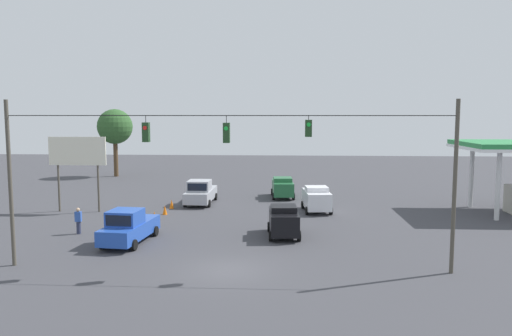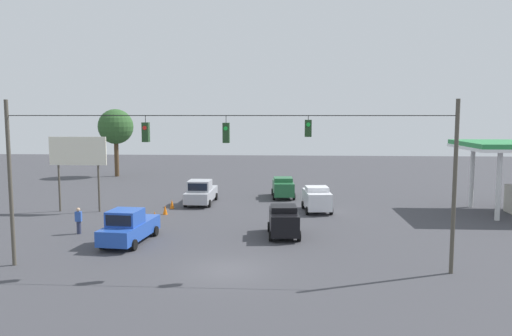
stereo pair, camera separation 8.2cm
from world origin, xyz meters
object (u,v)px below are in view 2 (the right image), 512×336
at_px(pickup_truck_blue_parked_shoulder, 129,227).
at_px(traffic_cone_fifth, 165,210).
at_px(traffic_cone_third, 148,223).
at_px(pickup_truck_silver_withflow_far, 201,193).
at_px(roadside_billboard, 78,156).
at_px(traffic_cone_second, 134,231).
at_px(sedan_black_crossing_near, 284,220).
at_px(traffic_cone_nearest, 126,240).
at_px(pedestrian, 79,221).
at_px(traffic_cone_farthest, 172,204).
at_px(traffic_cone_fourth, 155,216).
at_px(tree_horizon_left, 116,127).
at_px(sedan_white_oncoming_far, 317,199).
at_px(sedan_green_oncoming_deep, 283,187).
at_px(overhead_signal_span, 225,166).

relative_size(pickup_truck_blue_parked_shoulder, traffic_cone_fifth, 7.37).
bearing_deg(traffic_cone_third, pickup_truck_blue_parked_shoulder, 89.58).
bearing_deg(pickup_truck_silver_withflow_far, roadside_billboard, 23.96).
xyz_separation_m(traffic_cone_second, traffic_cone_fifth, (-0.22, -7.21, 0.00)).
relative_size(sedan_black_crossing_near, traffic_cone_nearest, 5.33).
relative_size(traffic_cone_nearest, traffic_cone_second, 1.00).
bearing_deg(pedestrian, traffic_cone_farthest, -114.24).
relative_size(pickup_truck_silver_withflow_far, traffic_cone_third, 7.46).
xyz_separation_m(traffic_cone_fourth, traffic_cone_fifth, (-0.17, -2.49, 0.00)).
relative_size(sedan_black_crossing_near, traffic_cone_fifth, 5.33).
bearing_deg(traffic_cone_fifth, traffic_cone_second, 88.24).
xyz_separation_m(traffic_cone_nearest, traffic_cone_third, (0.03, -4.78, 0.00)).
bearing_deg(traffic_cone_nearest, traffic_cone_second, -85.77).
distance_m(traffic_cone_farthest, pedestrian, 9.94).
bearing_deg(pedestrian, roadside_billboard, -67.61).
distance_m(pickup_truck_silver_withflow_far, sedan_black_crossing_near, 13.40).
height_order(pickup_truck_blue_parked_shoulder, tree_horizon_left, tree_horizon_left).
height_order(sedan_white_oncoming_far, pickup_truck_blue_parked_shoulder, pickup_truck_blue_parked_shoulder).
bearing_deg(roadside_billboard, traffic_cone_third, 142.15).
relative_size(traffic_cone_second, pedestrian, 0.43).
bearing_deg(traffic_cone_third, traffic_cone_nearest, 90.42).
xyz_separation_m(traffic_cone_nearest, traffic_cone_fourth, (0.12, -6.94, 0.00)).
height_order(pickup_truck_silver_withflow_far, pickup_truck_blue_parked_shoulder, same).
bearing_deg(traffic_cone_second, traffic_cone_farthest, -91.06).
relative_size(sedan_green_oncoming_deep, traffic_cone_nearest, 5.78).
bearing_deg(traffic_cone_second, sedan_black_crossing_near, -175.02).
bearing_deg(sedan_black_crossing_near, traffic_cone_third, -10.53).
bearing_deg(overhead_signal_span, roadside_billboard, -46.47).
relative_size(pickup_truck_blue_parked_shoulder, roadside_billboard, 0.91).
relative_size(sedan_white_oncoming_far, traffic_cone_fourth, 5.38).
bearing_deg(traffic_cone_farthest, pickup_truck_blue_parked_shoulder, 89.59).
bearing_deg(sedan_white_oncoming_far, traffic_cone_second, 37.01).
xyz_separation_m(pickup_truck_silver_withflow_far, pedestrian, (6.10, 11.41, -0.11)).
xyz_separation_m(sedan_green_oncoming_deep, pedestrian, (13.24, 15.07, -0.12)).
xyz_separation_m(sedan_white_oncoming_far, traffic_cone_fourth, (12.03, 4.39, -0.68)).
relative_size(sedan_white_oncoming_far, roadside_billboard, 0.67).
relative_size(traffic_cone_fifth, traffic_cone_farthest, 1.00).
bearing_deg(tree_horizon_left, overhead_signal_span, 116.31).
bearing_deg(pedestrian, traffic_cone_fourth, -134.38).
bearing_deg(traffic_cone_third, tree_horizon_left, -67.29).
bearing_deg(overhead_signal_span, traffic_cone_farthest, -68.11).
distance_m(sedan_white_oncoming_far, traffic_cone_nearest, 16.45).
bearing_deg(roadside_billboard, traffic_cone_nearest, 124.64).
relative_size(sedan_black_crossing_near, pickup_truck_blue_parked_shoulder, 0.72).
height_order(pickup_truck_silver_withflow_far, tree_horizon_left, tree_horizon_left).
height_order(sedan_green_oncoming_deep, traffic_cone_farthest, sedan_green_oncoming_deep).
distance_m(traffic_cone_third, pedestrian, 4.47).
xyz_separation_m(overhead_signal_span, sedan_black_crossing_near, (-2.88, -6.99, -4.18)).
distance_m(traffic_cone_fifth, traffic_cone_farthest, 2.53).
relative_size(sedan_white_oncoming_far, sedan_black_crossing_near, 1.01).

